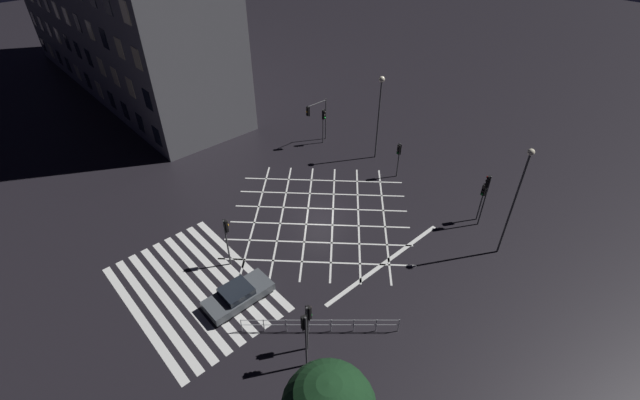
{
  "coord_description": "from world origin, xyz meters",
  "views": [
    {
      "loc": [
        19.41,
        -17.55,
        21.32
      ],
      "look_at": [
        0.0,
        0.0,
        1.62
      ],
      "focal_mm": 24.0,
      "sensor_mm": 36.0,
      "label": 1
    }
  ],
  "objects_px": {
    "street_lamp_east": "(380,102)",
    "street_lamp_west": "(518,190)",
    "traffic_light_ne_cross": "(483,195)",
    "traffic_light_se_cross": "(308,319)",
    "waiting_car": "(238,295)",
    "traffic_light_se_main": "(305,331)",
    "traffic_light_nw_main": "(324,119)",
    "traffic_light_nw_cross": "(316,113)",
    "traffic_light_median_south": "(227,233)",
    "traffic_light_median_north": "(399,154)",
    "traffic_light_ne_main": "(486,190)"
  },
  "relations": [
    {
      "from": "traffic_light_median_north",
      "to": "traffic_light_ne_main",
      "type": "relative_size",
      "value": 0.74
    },
    {
      "from": "traffic_light_nw_main",
      "to": "street_lamp_east",
      "type": "distance_m",
      "value": 6.39
    },
    {
      "from": "street_lamp_west",
      "to": "traffic_light_nw_cross",
      "type": "bearing_deg",
      "value": 177.51
    },
    {
      "from": "waiting_car",
      "to": "traffic_light_ne_cross",
      "type": "bearing_deg",
      "value": -17.18
    },
    {
      "from": "traffic_light_median_north",
      "to": "traffic_light_se_cross",
      "type": "bearing_deg",
      "value": 24.9
    },
    {
      "from": "traffic_light_se_main",
      "to": "traffic_light_nw_main",
      "type": "xyz_separation_m",
      "value": [
        -17.48,
        17.34,
        -0.35
      ]
    },
    {
      "from": "traffic_light_median_south",
      "to": "traffic_light_median_north",
      "type": "relative_size",
      "value": 1.17
    },
    {
      "from": "street_lamp_east",
      "to": "street_lamp_west",
      "type": "bearing_deg",
      "value": -12.48
    },
    {
      "from": "traffic_light_nw_main",
      "to": "street_lamp_east",
      "type": "xyz_separation_m",
      "value": [
        5.31,
        1.81,
        3.06
      ]
    },
    {
      "from": "traffic_light_nw_main",
      "to": "street_lamp_east",
      "type": "relative_size",
      "value": 0.45
    },
    {
      "from": "street_lamp_west",
      "to": "waiting_car",
      "type": "distance_m",
      "value": 18.97
    },
    {
      "from": "traffic_light_nw_cross",
      "to": "waiting_car",
      "type": "relative_size",
      "value": 1.0
    },
    {
      "from": "traffic_light_median_south",
      "to": "traffic_light_median_north",
      "type": "bearing_deg",
      "value": -2.19
    },
    {
      "from": "traffic_light_median_north",
      "to": "street_lamp_east",
      "type": "bearing_deg",
      "value": -108.05
    },
    {
      "from": "waiting_car",
      "to": "street_lamp_west",
      "type": "bearing_deg",
      "value": -28.03
    },
    {
      "from": "traffic_light_se_main",
      "to": "traffic_light_ne_main",
      "type": "relative_size",
      "value": 0.93
    },
    {
      "from": "traffic_light_nw_main",
      "to": "traffic_light_ne_cross",
      "type": "bearing_deg",
      "value": 2.05
    },
    {
      "from": "traffic_light_nw_cross",
      "to": "street_lamp_east",
      "type": "relative_size",
      "value": 0.55
    },
    {
      "from": "traffic_light_median_north",
      "to": "traffic_light_nw_cross",
      "type": "xyz_separation_m",
      "value": [
        -9.34,
        -1.2,
        0.85
      ]
    },
    {
      "from": "traffic_light_ne_main",
      "to": "street_lamp_east",
      "type": "relative_size",
      "value": 0.56
    },
    {
      "from": "traffic_light_nw_main",
      "to": "traffic_light_nw_cross",
      "type": "height_order",
      "value": "traffic_light_nw_cross"
    },
    {
      "from": "traffic_light_nw_main",
      "to": "traffic_light_median_south",
      "type": "height_order",
      "value": "traffic_light_median_south"
    },
    {
      "from": "traffic_light_nw_main",
      "to": "traffic_light_median_north",
      "type": "distance_m",
      "value": 8.86
    },
    {
      "from": "traffic_light_nw_cross",
      "to": "waiting_car",
      "type": "bearing_deg",
      "value": 34.71
    },
    {
      "from": "traffic_light_se_main",
      "to": "traffic_light_ne_cross",
      "type": "height_order",
      "value": "traffic_light_se_main"
    },
    {
      "from": "traffic_light_ne_cross",
      "to": "street_lamp_east",
      "type": "xyz_separation_m",
      "value": [
        -11.63,
        1.21,
        3.25
      ]
    },
    {
      "from": "traffic_light_nw_main",
      "to": "traffic_light_ne_main",
      "type": "relative_size",
      "value": 0.82
    },
    {
      "from": "street_lamp_east",
      "to": "traffic_light_se_cross",
      "type": "bearing_deg",
      "value": -57.91
    },
    {
      "from": "street_lamp_east",
      "to": "traffic_light_median_north",
      "type": "bearing_deg",
      "value": -18.05
    },
    {
      "from": "traffic_light_nw_cross",
      "to": "traffic_light_ne_main",
      "type": "bearing_deg",
      "value": 92.51
    },
    {
      "from": "traffic_light_se_main",
      "to": "traffic_light_median_south",
      "type": "bearing_deg",
      "value": -7.38
    },
    {
      "from": "traffic_light_ne_cross",
      "to": "traffic_light_se_cross",
      "type": "bearing_deg",
      "value": -0.44
    },
    {
      "from": "traffic_light_median_south",
      "to": "street_lamp_west",
      "type": "bearing_deg",
      "value": -38.58
    },
    {
      "from": "traffic_light_nw_cross",
      "to": "waiting_car",
      "type": "height_order",
      "value": "traffic_light_nw_cross"
    },
    {
      "from": "traffic_light_se_cross",
      "to": "traffic_light_nw_cross",
      "type": "height_order",
      "value": "traffic_light_nw_cross"
    },
    {
      "from": "traffic_light_ne_main",
      "to": "street_lamp_east",
      "type": "height_order",
      "value": "street_lamp_east"
    },
    {
      "from": "traffic_light_ne_cross",
      "to": "street_lamp_east",
      "type": "distance_m",
      "value": 12.13
    },
    {
      "from": "traffic_light_se_cross",
      "to": "waiting_car",
      "type": "xyz_separation_m",
      "value": [
        -5.5,
        -1.08,
        -1.99
      ]
    },
    {
      "from": "street_lamp_west",
      "to": "waiting_car",
      "type": "xyz_separation_m",
      "value": [
        -8.61,
        -16.18,
        -4.89
      ]
    },
    {
      "from": "traffic_light_ne_cross",
      "to": "street_lamp_east",
      "type": "relative_size",
      "value": 0.42
    },
    {
      "from": "traffic_light_nw_cross",
      "to": "waiting_car",
      "type": "distance_m",
      "value": 20.92
    },
    {
      "from": "traffic_light_se_cross",
      "to": "waiting_car",
      "type": "relative_size",
      "value": 0.82
    },
    {
      "from": "traffic_light_median_north",
      "to": "street_lamp_east",
      "type": "relative_size",
      "value": 0.41
    },
    {
      "from": "street_lamp_east",
      "to": "traffic_light_nw_cross",
      "type": "bearing_deg",
      "value": -158.04
    },
    {
      "from": "traffic_light_nw_cross",
      "to": "street_lamp_east",
      "type": "xyz_separation_m",
      "value": [
        5.82,
        2.35,
        2.43
      ]
    },
    {
      "from": "traffic_light_median_south",
      "to": "street_lamp_west",
      "type": "relative_size",
      "value": 0.46
    },
    {
      "from": "traffic_light_se_main",
      "to": "traffic_light_nw_cross",
      "type": "bearing_deg",
      "value": -43.06
    },
    {
      "from": "traffic_light_median_north",
      "to": "traffic_light_ne_cross",
      "type": "height_order",
      "value": "traffic_light_ne_cross"
    },
    {
      "from": "street_lamp_west",
      "to": "traffic_light_median_south",
      "type": "bearing_deg",
      "value": -128.58
    },
    {
      "from": "traffic_light_se_main",
      "to": "traffic_light_ne_main",
      "type": "height_order",
      "value": "traffic_light_ne_main"
    }
  ]
}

